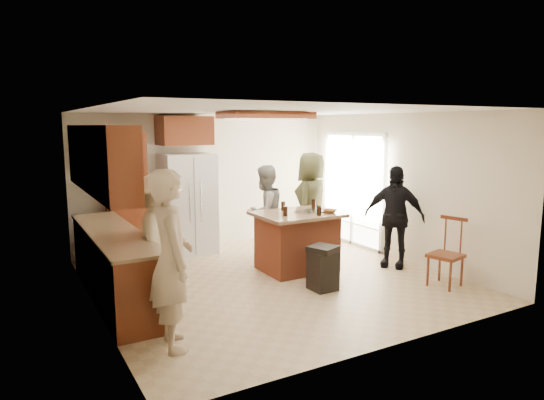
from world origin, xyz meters
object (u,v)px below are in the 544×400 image
person_behind_left (265,212)px  person_counter (159,239)px  spindle_chair (446,255)px  trash_bin (323,268)px  person_front_left (171,260)px  person_behind_right (311,203)px  refrigerator (188,204)px  person_side_right (394,217)px  kitchen_island (297,241)px

person_behind_left → person_counter: (-2.23, -1.26, 0.04)m
spindle_chair → trash_bin: bearing=155.9°
person_front_left → person_behind_right: size_ratio=1.03×
refrigerator → trash_bin: bearing=-71.1°
trash_bin → spindle_chair: 1.80m
person_side_right → refrigerator: size_ratio=0.92×
person_counter → person_front_left: bearing=-176.1°
person_behind_right → refrigerator: (-1.92, 1.09, -0.01)m
person_counter → spindle_chair: 4.03m
person_front_left → refrigerator: size_ratio=1.04×
person_behind_left → person_behind_right: 0.88m
person_counter → trash_bin: 2.29m
person_behind_left → kitchen_island: size_ratio=1.27×
person_behind_left → trash_bin: person_behind_left is taller
refrigerator → kitchen_island: 2.21m
trash_bin → person_front_left: bearing=-164.0°
spindle_chair → person_counter: bearing=160.6°
person_behind_left → refrigerator: refrigerator is taller
person_front_left → person_behind_right: bearing=-47.4°
kitchen_island → trash_bin: 1.01m
person_front_left → spindle_chair: person_front_left is taller
person_side_right → spindle_chair: person_side_right is taller
person_behind_right → kitchen_island: size_ratio=1.43×
person_behind_right → kitchen_island: 1.15m
person_front_left → person_side_right: 4.19m
refrigerator → person_side_right: bearing=-42.8°
person_side_right → refrigerator: 3.59m
person_counter → spindle_chair: (3.78, -1.33, -0.40)m
refrigerator → trash_bin: size_ratio=2.86×
person_behind_left → person_behind_right: (0.87, -0.14, 0.10)m
person_counter → refrigerator: size_ratio=0.95×
trash_bin → spindle_chair: size_ratio=0.63×
person_front_left → person_counter: bearing=-3.9°
person_behind_left → person_counter: size_ratio=0.95×
person_front_left → spindle_chair: bearing=-83.8°
person_behind_left → person_side_right: (1.58, -1.48, 0.02)m
person_behind_left → person_side_right: 2.16m
person_side_right → spindle_chair: size_ratio=1.67×
person_behind_right → spindle_chair: bearing=70.0°
trash_bin → person_side_right: bearing=12.8°
person_behind_right → person_counter: (-3.10, -1.12, -0.06)m
trash_bin → spindle_chair: bearing=-24.1°
person_behind_left → refrigerator: size_ratio=0.90×
person_front_left → person_side_right: bearing=-68.4°
person_front_left → person_counter: (0.25, 1.29, -0.08)m
person_behind_left → person_side_right: size_ratio=0.98×
person_side_right → spindle_chair: bearing=-36.4°
person_behind_right → kitchen_island: person_behind_right is taller
refrigerator → kitchen_island: size_ratio=1.41×
person_behind_left → trash_bin: size_ratio=2.58×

